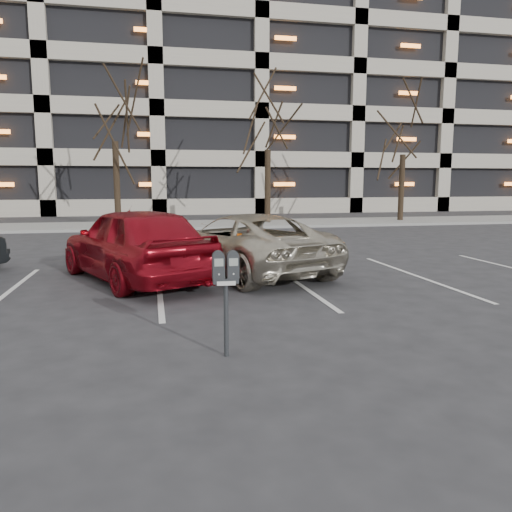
{
  "coord_description": "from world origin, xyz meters",
  "views": [
    {
      "loc": [
        -1.51,
        -7.54,
        2.07
      ],
      "look_at": [
        -0.02,
        -0.44,
        0.99
      ],
      "focal_mm": 35.0,
      "sensor_mm": 36.0,
      "label": 1
    }
  ],
  "objects_px": {
    "tree_b": "(113,87)",
    "suv_silver": "(246,243)",
    "tree_d": "(405,112)",
    "parking_meter": "(226,278)",
    "car_red": "(135,243)",
    "tree_c": "(268,103)"
  },
  "relations": [
    {
      "from": "tree_c",
      "to": "car_red",
      "type": "xyz_separation_m",
      "value": [
        -5.87,
        -12.89,
        -4.92
      ]
    },
    {
      "from": "tree_c",
      "to": "parking_meter",
      "type": "height_order",
      "value": "tree_c"
    },
    {
      "from": "parking_meter",
      "to": "tree_b",
      "type": "bearing_deg",
      "value": 98.73
    },
    {
      "from": "tree_d",
      "to": "parking_meter",
      "type": "relative_size",
      "value": 6.08
    },
    {
      "from": "parking_meter",
      "to": "car_red",
      "type": "distance_m",
      "value": 5.1
    },
    {
      "from": "tree_c",
      "to": "suv_silver",
      "type": "bearing_deg",
      "value": -105.37
    },
    {
      "from": "tree_b",
      "to": "parking_meter",
      "type": "xyz_separation_m",
      "value": [
        2.32,
        -17.85,
        -5.22
      ]
    },
    {
      "from": "tree_b",
      "to": "suv_silver",
      "type": "bearing_deg",
      "value": -74.02
    },
    {
      "from": "tree_c",
      "to": "car_red",
      "type": "height_order",
      "value": "tree_c"
    },
    {
      "from": "tree_d",
      "to": "suv_silver",
      "type": "xyz_separation_m",
      "value": [
        -10.43,
        -12.47,
        -4.81
      ]
    },
    {
      "from": "tree_c",
      "to": "tree_d",
      "type": "height_order",
      "value": "tree_c"
    },
    {
      "from": "tree_b",
      "to": "parking_meter",
      "type": "bearing_deg",
      "value": -82.58
    },
    {
      "from": "parking_meter",
      "to": "car_red",
      "type": "height_order",
      "value": "car_red"
    },
    {
      "from": "tree_d",
      "to": "parking_meter",
      "type": "xyz_separation_m",
      "value": [
        -11.68,
        -17.85,
        -4.53
      ]
    },
    {
      "from": "tree_b",
      "to": "tree_d",
      "type": "height_order",
      "value": "tree_b"
    },
    {
      "from": "tree_d",
      "to": "car_red",
      "type": "distance_m",
      "value": 18.81
    },
    {
      "from": "tree_b",
      "to": "tree_d",
      "type": "xyz_separation_m",
      "value": [
        14.0,
        0.0,
        -0.69
      ]
    },
    {
      "from": "car_red",
      "to": "tree_b",
      "type": "bearing_deg",
      "value": -109.51
    },
    {
      "from": "tree_d",
      "to": "parking_meter",
      "type": "bearing_deg",
      "value": -123.19
    },
    {
      "from": "suv_silver",
      "to": "tree_c",
      "type": "bearing_deg",
      "value": -124.7
    },
    {
      "from": "tree_d",
      "to": "suv_silver",
      "type": "height_order",
      "value": "tree_d"
    },
    {
      "from": "suv_silver",
      "to": "car_red",
      "type": "xyz_separation_m",
      "value": [
        -2.44,
        -0.42,
        0.12
      ]
    }
  ]
}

